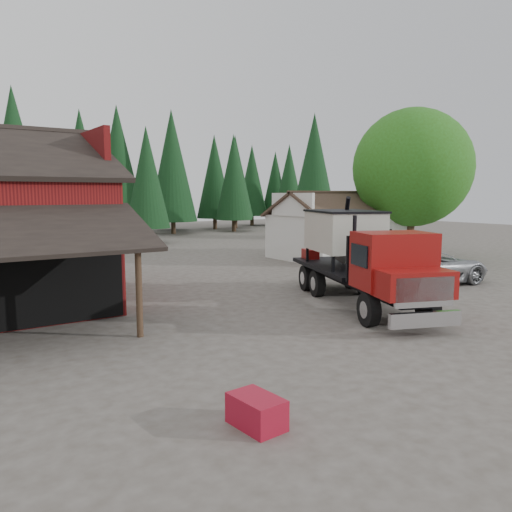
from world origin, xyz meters
TOP-DOWN VIEW (x-y plane):
  - ground at (0.00, 0.00)m, footprint 120.00×120.00m
  - farmhouse at (13.00, 13.00)m, footprint 8.60×6.42m
  - deciduous_tree at (17.01, 9.97)m, footprint 8.00×8.00m
  - conifer_backdrop at (0.00, 42.00)m, footprint 76.00×16.00m
  - near_pine_b at (6.00, 30.00)m, footprint 3.96×3.96m
  - near_pine_c at (22.00, 26.00)m, footprint 4.84×4.84m
  - near_pine_d at (-4.00, 34.00)m, footprint 5.28×5.28m
  - feed_truck at (3.41, 1.52)m, footprint 5.85×9.88m
  - silver_car at (9.63, 3.00)m, footprint 6.78×3.91m
  - equip_box at (-6.00, -4.96)m, footprint 0.79×1.15m

SIDE VIEW (x-z plane):
  - ground at x=0.00m, z-range 0.00..0.00m
  - conifer_backdrop at x=0.00m, z-range -8.00..8.00m
  - equip_box at x=-6.00m, z-range 0.00..0.60m
  - silver_car at x=9.63m, z-range 0.00..1.78m
  - farmhouse at x=13.00m, z-range -0.66..3.99m
  - feed_truck at x=3.41m, z-range -0.14..4.19m
  - near_pine_b at x=6.00m, z-range 0.69..11.09m
  - deciduous_tree at x=17.01m, z-range 0.81..11.01m
  - near_pine_c at x=22.00m, z-range 0.69..13.09m
  - near_pine_d at x=-4.00m, z-range 0.69..14.09m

